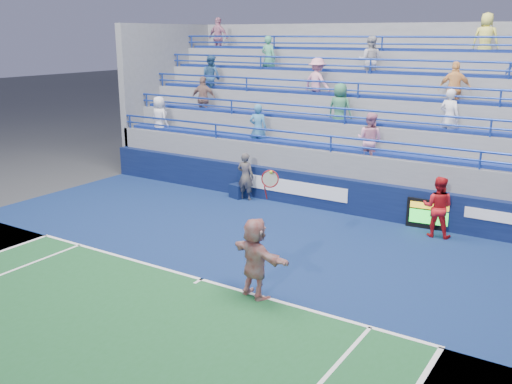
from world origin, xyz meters
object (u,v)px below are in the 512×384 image
Objects in this scene: line_judge at (246,176)px; tennis_player at (255,258)px; serve_speed_board at (429,214)px; ball_girl at (438,207)px; judge_chair at (239,190)px.

tennis_player is at bearing 120.02° from line_judge.
serve_speed_board is 0.78× the size of line_judge.
ball_girl reaches higher than line_judge.
line_judge is at bearing -176.88° from serve_speed_board.
serve_speed_board is 0.75× the size of ball_girl.
judge_chair is 0.50× the size of ball_girl.
ball_girl reaches higher than judge_chair.
serve_speed_board is at bearing 2.21° from judge_chair.
serve_speed_board reaches higher than judge_chair.
ball_girl is at bearing -55.89° from serve_speed_board.
tennis_player is 1.74× the size of line_judge.
judge_chair is at bearing 126.90° from tennis_player.
judge_chair is 7.72m from tennis_player.
serve_speed_board is 6.46m from judge_chair.
line_judge is at bearing -8.24° from ball_girl.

